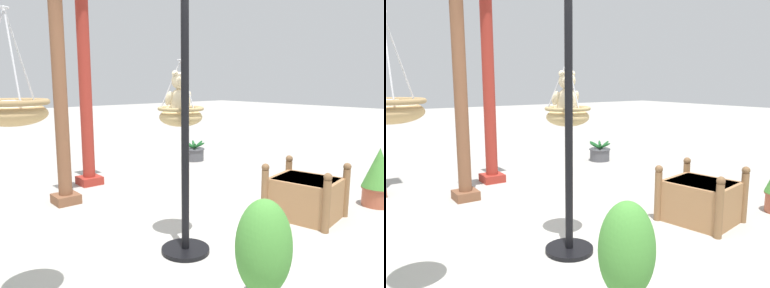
% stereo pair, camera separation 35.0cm
% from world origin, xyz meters
% --- Properties ---
extents(ground_plane, '(40.00, 40.00, 0.00)m').
position_xyz_m(ground_plane, '(0.00, 0.00, 0.00)').
color(ground_plane, '#ADAAA3').
extents(display_pole_central, '(0.44, 0.44, 2.31)m').
position_xyz_m(display_pole_central, '(-0.19, -0.03, 0.70)').
color(display_pole_central, black).
rests_on(display_pole_central, ground).
extents(hanging_basket_with_teddy, '(0.43, 0.43, 0.62)m').
position_xyz_m(hanging_basket_with_teddy, '(-0.04, 0.22, 1.23)').
color(hanging_basket_with_teddy, tan).
extents(teddy_bear, '(0.28, 0.25, 0.41)m').
position_xyz_m(teddy_bear, '(-0.04, 0.24, 1.41)').
color(teddy_bear, beige).
extents(hanging_basket_left_high, '(0.46, 0.46, 0.71)m').
position_xyz_m(hanging_basket_left_high, '(-1.59, -0.05, 1.36)').
color(hanging_basket_left_high, tan).
extents(greenhouse_pillar_left, '(0.34, 0.34, 2.93)m').
position_xyz_m(greenhouse_pillar_left, '(0.15, 2.71, 1.42)').
color(greenhouse_pillar_left, '#9E2D23').
rests_on(greenhouse_pillar_left, ground).
extents(greenhouse_pillar_far_back, '(0.32, 0.32, 3.09)m').
position_xyz_m(greenhouse_pillar_far_back, '(-0.48, 2.04, 1.50)').
color(greenhouse_pillar_far_back, brown).
rests_on(greenhouse_pillar_far_back, ground).
extents(wooden_planter_box, '(0.82, 0.89, 0.63)m').
position_xyz_m(wooden_planter_box, '(1.43, -0.20, 0.25)').
color(wooden_planter_box, '#9E7047').
rests_on(wooden_planter_box, ground).
extents(potted_plant_flowering_red, '(0.45, 0.46, 0.40)m').
position_xyz_m(potted_plant_flowering_red, '(2.50, 3.02, 0.15)').
color(potted_plant_flowering_red, '#4C4C51').
rests_on(potted_plant_flowering_red, ground).
extents(potted_plant_bushy_green, '(0.34, 0.34, 0.87)m').
position_xyz_m(potted_plant_bushy_green, '(-0.57, -1.22, 0.49)').
color(potted_plant_bushy_green, beige).
rests_on(potted_plant_bushy_green, ground).
extents(potted_plant_conical_shrub, '(0.38, 0.38, 0.74)m').
position_xyz_m(potted_plant_conical_shrub, '(2.46, -0.56, 0.37)').
color(potted_plant_conical_shrub, '#AD563D').
rests_on(potted_plant_conical_shrub, ground).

